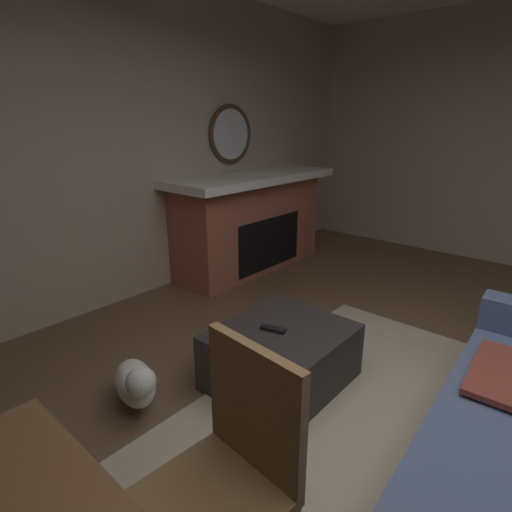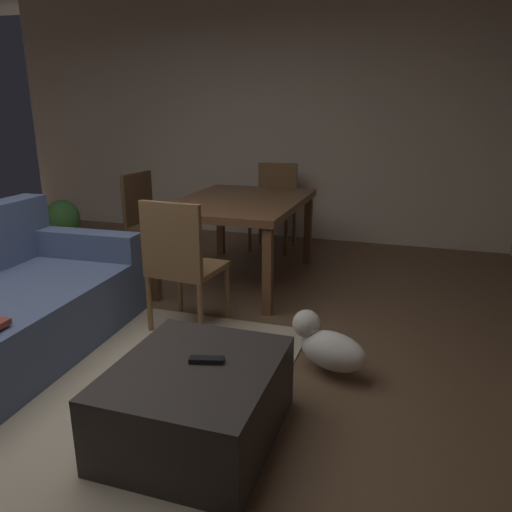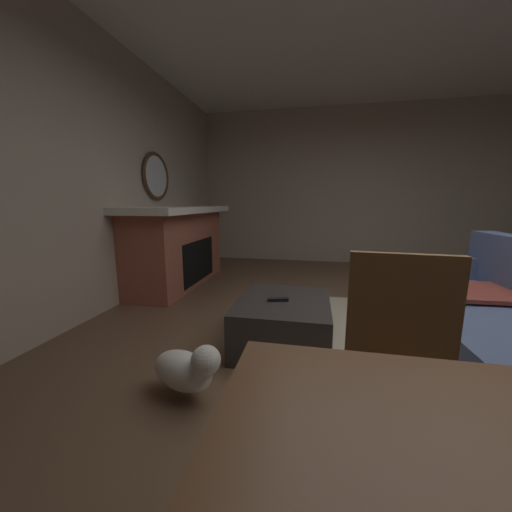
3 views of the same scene
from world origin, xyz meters
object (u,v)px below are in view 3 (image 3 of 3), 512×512
object	(u,v)px
ottoman_coffee_table	(283,322)
tv_remote	(278,299)
dining_chair_west	(403,359)
fireplace	(179,246)
round_wall_mirror	(156,176)
small_dog	(187,369)

from	to	relation	value
ottoman_coffee_table	tv_remote	bearing A→B (deg)	-45.57
tv_remote	dining_chair_west	size ratio (longest dim) A/B	0.17
ottoman_coffee_table	dining_chair_west	size ratio (longest dim) A/B	0.90
fireplace	round_wall_mirror	world-z (taller)	round_wall_mirror
ottoman_coffee_table	dining_chair_west	bearing A→B (deg)	29.29
fireplace	ottoman_coffee_table	xyz separation A→B (m)	(1.50, 1.61, -0.36)
small_dog	dining_chair_west	bearing A→B (deg)	75.08
small_dog	tv_remote	bearing A→B (deg)	148.57
fireplace	ottoman_coffee_table	size ratio (longest dim) A/B	2.46
fireplace	ottoman_coffee_table	distance (m)	2.23
round_wall_mirror	dining_chair_west	distance (m)	3.68
round_wall_mirror	tv_remote	bearing A→B (deg)	50.27
fireplace	tv_remote	xyz separation A→B (m)	(1.54, 1.57, -0.16)
tv_remote	dining_chair_west	bearing A→B (deg)	16.74
fireplace	tv_remote	world-z (taller)	fireplace
ottoman_coffee_table	tv_remote	distance (m)	0.21
ottoman_coffee_table	fireplace	bearing A→B (deg)	-133.08
dining_chair_west	tv_remote	bearing A→B (deg)	-148.15
fireplace	round_wall_mirror	xyz separation A→B (m)	(0.00, -0.29, 0.94)
fireplace	small_dog	xyz separation A→B (m)	(2.26, 1.13, -0.36)
round_wall_mirror	tv_remote	xyz separation A→B (m)	(1.54, 1.86, -1.09)
round_wall_mirror	dining_chair_west	world-z (taller)	round_wall_mirror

